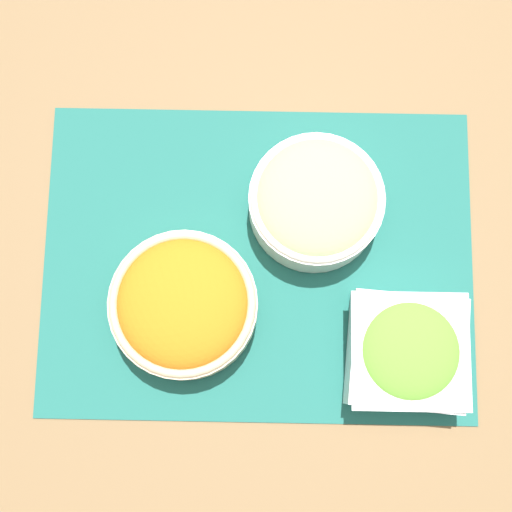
{
  "coord_description": "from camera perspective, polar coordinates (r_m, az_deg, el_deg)",
  "views": [
    {
      "loc": [
        -0.0,
        0.15,
        0.85
      ],
      "look_at": [
        0.0,
        0.0,
        0.03
      ],
      "focal_mm": 50.0,
      "sensor_mm": 36.0,
      "label": 1
    }
  ],
  "objects": [
    {
      "name": "lettuce_bowl",
      "position": [
        0.83,
        11.82,
        -7.51
      ],
      "size": [
        0.14,
        0.14,
        0.07
      ],
      "color": "white",
      "rests_on": "placemat"
    },
    {
      "name": "placemat",
      "position": [
        0.87,
        -0.0,
        -0.38
      ],
      "size": [
        0.52,
        0.38,
        0.0
      ],
      "color": "#236B60",
      "rests_on": "ground_plane"
    },
    {
      "name": "carrot_bowl",
      "position": [
        0.82,
        -6.0,
        -3.91
      ],
      "size": [
        0.17,
        0.17,
        0.07
      ],
      "color": "beige",
      "rests_on": "placemat"
    },
    {
      "name": "cucumber_bowl",
      "position": [
        0.84,
        4.63,
        4.37
      ],
      "size": [
        0.16,
        0.16,
        0.07
      ],
      "color": "silver",
      "rests_on": "placemat"
    },
    {
      "name": "ground_plane",
      "position": [
        0.87,
        -0.0,
        -0.4
      ],
      "size": [
        3.0,
        3.0,
        0.0
      ],
      "primitive_type": "plane",
      "color": "olive"
    }
  ]
}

